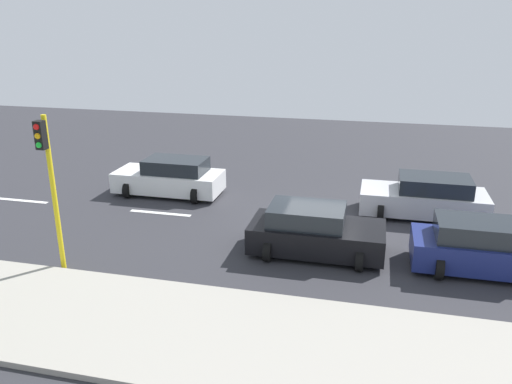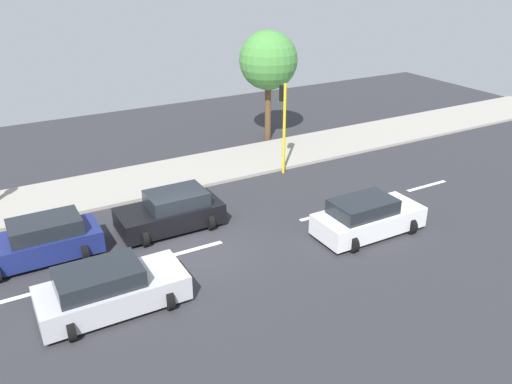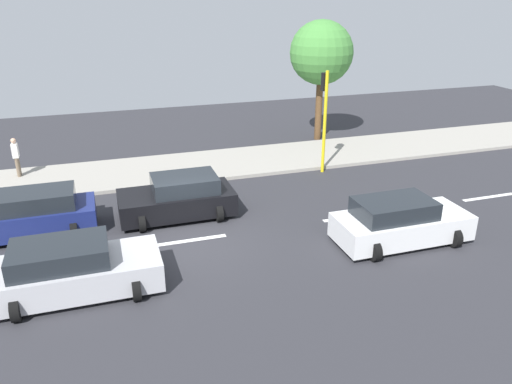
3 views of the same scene
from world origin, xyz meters
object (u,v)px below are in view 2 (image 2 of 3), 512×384
object	(u,v)px
car_black	(171,212)
street_tree_center	(268,61)
car_silver	(110,289)
traffic_light_corner	(283,116)
car_white	(367,217)
car_dark_blue	(39,242)

from	to	relation	value
car_black	street_tree_center	size ratio (longest dim) A/B	0.65
car_black	street_tree_center	distance (m)	12.36
car_silver	traffic_light_corner	world-z (taller)	traffic_light_corner
car_black	traffic_light_corner	world-z (taller)	traffic_light_corner
car_white	car_black	world-z (taller)	same
car_black	street_tree_center	world-z (taller)	street_tree_center
car_dark_blue	car_silver	distance (m)	4.35
car_white	car_black	xyz separation A→B (m)	(4.19, 6.46, -0.00)
street_tree_center	traffic_light_corner	bearing A→B (deg)	157.69
traffic_light_corner	street_tree_center	size ratio (longest dim) A/B	0.72
car_dark_blue	traffic_light_corner	bearing A→B (deg)	-76.94
car_dark_blue	traffic_light_corner	distance (m)	12.42
car_white	street_tree_center	bearing A→B (deg)	-11.78
car_dark_blue	car_silver	world-z (taller)	same
car_dark_blue	car_black	distance (m)	4.95
car_silver	traffic_light_corner	bearing A→B (deg)	-56.75
car_dark_blue	traffic_light_corner	world-z (taller)	traffic_light_corner
car_dark_blue	car_white	bearing A→B (deg)	-110.42
car_white	traffic_light_corner	world-z (taller)	traffic_light_corner
traffic_light_corner	car_silver	bearing A→B (deg)	123.25
car_dark_blue	car_black	xyz separation A→B (m)	(-0.06, -4.95, 0.00)
car_white	car_dark_blue	bearing A→B (deg)	69.58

